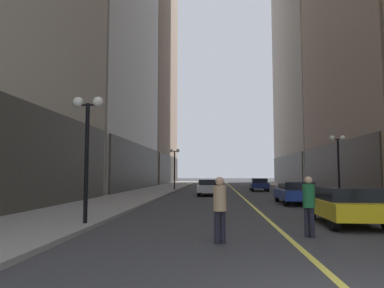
% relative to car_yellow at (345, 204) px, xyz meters
% --- Properties ---
extents(ground_plane, '(200.00, 200.00, 0.00)m').
position_rel_car_yellow_xyz_m(ground_plane, '(-2.52, 26.64, -0.72)').
color(ground_plane, '#38383A').
extents(sidewalk_left, '(4.50, 78.00, 0.15)m').
position_rel_car_yellow_xyz_m(sidewalk_left, '(-10.77, 26.64, -0.64)').
color(sidewalk_left, gray).
rests_on(sidewalk_left, ground).
extents(sidewalk_right, '(4.50, 78.00, 0.15)m').
position_rel_car_yellow_xyz_m(sidewalk_right, '(5.73, 26.64, -0.64)').
color(sidewalk_right, gray).
rests_on(sidewalk_right, ground).
extents(lane_centre_stripe, '(0.16, 70.00, 0.01)m').
position_rel_car_yellow_xyz_m(lane_centre_stripe, '(-2.52, 26.64, -0.71)').
color(lane_centre_stripe, '#E5D64C').
rests_on(lane_centre_stripe, ground).
extents(building_left_far, '(11.12, 26.00, 64.92)m').
position_rel_car_yellow_xyz_m(building_left_far, '(-18.49, 51.64, 31.64)').
color(building_left_far, gray).
rests_on(building_left_far, ground).
extents(car_yellow, '(1.93, 4.10, 1.32)m').
position_rel_car_yellow_xyz_m(car_yellow, '(0.00, 0.00, 0.00)').
color(car_yellow, yellow).
rests_on(car_yellow, ground).
extents(car_blue, '(1.94, 4.70, 1.32)m').
position_rel_car_yellow_xyz_m(car_blue, '(0.15, 8.71, 0.00)').
color(car_blue, navy).
rests_on(car_blue, ground).
extents(car_silver, '(1.77, 4.66, 1.32)m').
position_rel_car_yellow_xyz_m(car_silver, '(-5.17, 16.90, 0.00)').
color(car_silver, '#B7B7BC').
rests_on(car_silver, ground).
extents(car_navy, '(1.90, 4.29, 1.32)m').
position_rel_car_yellow_xyz_m(car_navy, '(-0.08, 24.61, -0.00)').
color(car_navy, '#141E4C').
rests_on(car_navy, ground).
extents(pedestrian_in_green_parka, '(0.48, 0.48, 1.72)m').
position_rel_car_yellow_xyz_m(pedestrian_in_green_parka, '(-1.90, -2.54, 0.29)').
color(pedestrian_in_green_parka, black).
rests_on(pedestrian_in_green_parka, ground).
extents(pedestrian_in_tan_trench, '(0.43, 0.43, 1.72)m').
position_rel_car_yellow_xyz_m(pedestrian_in_tan_trench, '(-4.45, -3.63, 0.28)').
color(pedestrian_in_tan_trench, black).
rests_on(pedestrian_in_tan_trench, ground).
extents(street_lamp_left_near, '(1.06, 0.36, 4.43)m').
position_rel_car_yellow_xyz_m(street_lamp_left_near, '(-8.92, -1.20, 2.54)').
color(street_lamp_left_near, black).
rests_on(street_lamp_left_near, ground).
extents(street_lamp_left_far, '(1.06, 0.36, 4.43)m').
position_rel_car_yellow_xyz_m(street_lamp_left_far, '(-8.92, 24.53, 2.54)').
color(street_lamp_left_far, black).
rests_on(street_lamp_left_far, ground).
extents(street_lamp_right_mid, '(1.06, 0.36, 4.43)m').
position_rel_car_yellow_xyz_m(street_lamp_right_mid, '(3.88, 12.15, 2.54)').
color(street_lamp_right_mid, black).
rests_on(street_lamp_right_mid, ground).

